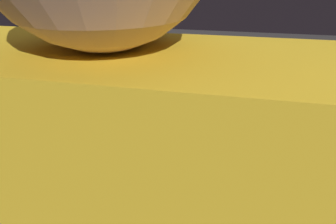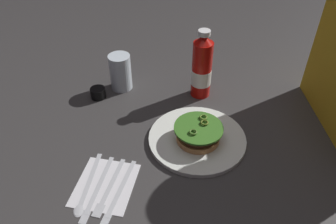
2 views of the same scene
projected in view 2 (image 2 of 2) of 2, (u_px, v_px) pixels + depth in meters
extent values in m
plane|color=#363434|center=(164.00, 140.00, 0.96)|extent=(3.00, 3.00, 0.00)
cylinder|color=white|center=(197.00, 139.00, 0.95)|extent=(0.28, 0.28, 0.01)
cylinder|color=tan|center=(198.00, 137.00, 0.94)|extent=(0.12, 0.12, 0.02)
cylinder|color=#512D19|center=(198.00, 132.00, 0.93)|extent=(0.11, 0.11, 0.02)
cylinder|color=red|center=(198.00, 129.00, 0.92)|extent=(0.10, 0.10, 0.01)
cylinder|color=#376E21|center=(199.00, 128.00, 0.92)|extent=(0.14, 0.14, 0.01)
torus|color=#55691E|center=(204.00, 123.00, 0.92)|extent=(0.02, 0.02, 0.01)
torus|color=#4B7021|center=(203.00, 117.00, 0.94)|extent=(0.02, 0.02, 0.01)
torus|color=#446C25|center=(193.00, 132.00, 0.89)|extent=(0.02, 0.02, 0.01)
cylinder|color=#B80F09|center=(202.00, 70.00, 1.07)|extent=(0.06, 0.06, 0.19)
cone|color=#B80F09|center=(204.00, 39.00, 1.00)|extent=(0.06, 0.06, 0.03)
cylinder|color=white|center=(204.00, 33.00, 0.99)|extent=(0.04, 0.04, 0.02)
cylinder|color=white|center=(201.00, 76.00, 1.09)|extent=(0.07, 0.07, 0.05)
cylinder|color=silver|center=(120.00, 72.00, 1.12)|extent=(0.07, 0.07, 0.12)
cylinder|color=black|center=(98.00, 93.00, 1.11)|extent=(0.05, 0.05, 0.03)
cube|color=white|center=(105.00, 184.00, 0.83)|extent=(0.19, 0.17, 0.00)
cube|color=silver|center=(89.00, 181.00, 0.84)|extent=(0.19, 0.04, 0.00)
ellipsoid|color=silver|center=(79.00, 209.00, 0.77)|extent=(0.04, 0.03, 0.00)
cube|color=silver|center=(100.00, 183.00, 0.83)|extent=(0.18, 0.05, 0.00)
cube|color=silver|center=(88.00, 208.00, 0.78)|extent=(0.08, 0.04, 0.00)
cube|color=silver|center=(111.00, 184.00, 0.83)|extent=(0.18, 0.06, 0.00)
cube|color=silver|center=(98.00, 210.00, 0.77)|extent=(0.04, 0.03, 0.00)
cube|color=silver|center=(121.00, 186.00, 0.82)|extent=(0.18, 0.07, 0.00)
cube|color=silver|center=(109.00, 211.00, 0.77)|extent=(0.08, 0.04, 0.00)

